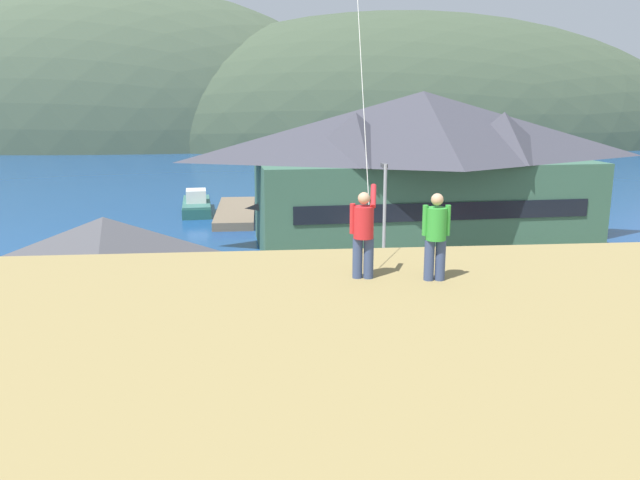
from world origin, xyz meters
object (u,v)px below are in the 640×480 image
Objects in this scene: moored_boat_outer_mooring at (275,206)px; parking_light_pole at (384,222)px; parked_car_corner_spot at (230,380)px; storage_shed_near_lot at (109,292)px; parked_car_front_row_end at (417,354)px; person_kite_flyer at (363,232)px; parked_car_mid_row_center at (219,303)px; parked_car_back_row_left at (616,367)px; wharf_dock at (236,212)px; storage_shed_waterside at (308,215)px; moored_boat_wharfside at (197,205)px; person_companion at (436,234)px; parked_car_front_row_silver at (372,311)px; harbor_lodge at (422,166)px.

parking_light_pole is at bearing -79.09° from moored_boat_outer_mooring.
storage_shed_near_lot is at bearing 141.04° from parked_car_corner_spot.
parked_car_front_row_end is 0.64× the size of parking_light_pole.
parked_car_front_row_end is 9.84m from parking_light_pole.
parked_car_front_row_end is at bearing 68.13° from person_kite_flyer.
parked_car_corner_spot is 2.35× the size of person_kite_flyer.
storage_shed_near_lot reaches higher than parked_car_mid_row_center.
parked_car_back_row_left is 2.30× the size of person_kite_flyer.
wharf_dock is at bearing -166.87° from moored_boat_outer_mooring.
wharf_dock is at bearing 91.77° from parked_car_corner_spot.
storage_shed_near_lot is 32.94m from moored_boat_outer_mooring.
person_kite_flyer is (-1.17, -29.62, 5.10)m from storage_shed_waterside.
moored_boat_wharfside is 1.79× the size of parked_car_corner_spot.
person_companion is at bearing -11.83° from person_kite_flyer.
storage_shed_near_lot is 1.84× the size of parked_car_front_row_end.
storage_shed_near_lot is 13.77m from parking_light_pole.
parked_car_corner_spot is (-2.34, -35.81, 0.34)m from moored_boat_outer_mooring.
storage_shed_near_lot is at bearing -114.98° from storage_shed_waterside.
parked_car_mid_row_center and parked_car_front_row_end have the same top height.
moored_boat_wharfside is at bearing 101.64° from person_companion.
storage_shed_waterside is at bearing 70.59° from parked_car_mid_row_center.
moored_boat_outer_mooring is 1.64× the size of parked_car_mid_row_center.
parked_car_corner_spot and parked_car_back_row_left have the same top height.
storage_shed_near_lot is 6.16m from parked_car_corner_spot.
storage_shed_waterside reaches higher than parked_car_front_row_end.
parked_car_corner_spot is (0.87, -7.98, 0.00)m from parked_car_mid_row_center.
person_kite_flyer is at bearing -111.87° from parked_car_front_row_end.
wharf_dock is at bearing 95.71° from person_kite_flyer.
parked_car_mid_row_center is 9.83m from parked_car_front_row_end.
parked_car_front_row_silver is 4.73m from parked_car_front_row_end.
moored_boat_outer_mooring is (6.88, 32.13, -2.31)m from storage_shed_near_lot.
parked_car_mid_row_center is at bearing 164.94° from parked_car_front_row_silver.
moored_boat_outer_mooring reaches higher than parked_car_front_row_end.
parked_car_front_row_silver is at bearing -106.22° from parking_light_pole.
person_kite_flyer is (4.20, -42.00, 7.05)m from wharf_dock.
parked_car_corner_spot is 1.02× the size of parked_car_back_row_left.
storage_shed_waterside reaches higher than parked_car_corner_spot.
person_companion is (-8.50, -7.05, 6.32)m from parked_car_back_row_left.
moored_boat_outer_mooring is 3.79× the size of person_kite_flyer.
parked_car_mid_row_center is at bearing 104.93° from person_kite_flyer.
parked_car_front_row_silver is 14.87m from person_kite_flyer.
harbor_lodge reaches higher than parking_light_pole.
parked_car_corner_spot is (4.54, -3.67, -1.97)m from storage_shed_near_lot.
parking_light_pole reaches higher than parked_car_back_row_left.
wharf_dock is 42.80m from person_kite_flyer.
harbor_lodge is 22.72m from moored_boat_wharfside.
person_kite_flyer is (-4.02, -17.89, 3.37)m from parking_light_pole.
harbor_lodge reaches higher than person_kite_flyer.
storage_shed_near_lot is at bearing 125.69° from person_kite_flyer.
parked_car_corner_spot is at bearing -118.10° from harbor_lodge.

